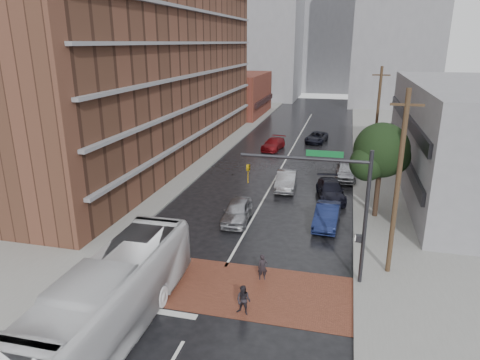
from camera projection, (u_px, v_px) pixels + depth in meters
The scene contains 24 objects.
ground at pixel (212, 291), 21.78m from camera, with size 160.00×160.00×0.00m, color black.
crosswalk at pixel (215, 285), 22.24m from camera, with size 14.00×5.00×0.02m, color brown.
sidewalk_west at pixel (181, 155), 47.49m from camera, with size 9.00×90.00×0.15m, color gray.
sidewalk_east at pixel (400, 170), 42.17m from camera, with size 9.00×90.00×0.15m, color gray.
apartment_block at pixel (149, 22), 42.86m from camera, with size 10.00×44.00×28.00m, color brown.
storefront_west at pixel (240, 94), 73.31m from camera, with size 8.00×16.00×7.00m, color brown.
building_east at pixel (477, 139), 35.04m from camera, with size 11.00×26.00×9.00m, color gray.
distant_tower_west at pixel (258, 23), 92.08m from camera, with size 18.00×16.00×32.00m, color gray.
distant_tower_east at pixel (399, 9), 79.45m from camera, with size 16.00×14.00×36.00m, color gray.
distant_tower_center at pixel (327, 42), 105.76m from camera, with size 12.00×10.00×24.00m, color gray.
street_tree at pixel (381, 154), 29.46m from camera, with size 4.20×4.10×6.90m.
signal_mast at pixel (337, 197), 21.28m from camera, with size 6.50×0.30×7.20m.
utility_pole_near at pixel (398, 184), 21.86m from camera, with size 1.60×0.26×10.00m.
utility_pole_far at pixel (377, 119), 40.31m from camera, with size 1.60×0.26×10.00m.
transit_bus at pixel (110, 299), 18.12m from camera, with size 2.83×12.11×3.37m, color silver.
pedestrian_a at pixel (263, 267), 22.63m from camera, with size 0.52×0.34×1.44m, color black.
pedestrian_b at pixel (244, 300), 19.70m from camera, with size 0.71×0.55×1.46m, color black.
car_travel_a at pixel (237, 211), 30.00m from camera, with size 1.79×4.44×1.51m, color #9C9DA4.
car_travel_b at pixel (286, 180), 36.68m from camera, with size 1.62×4.64×1.53m, color #999AA0.
car_travel_c at pixel (273, 144), 50.16m from camera, with size 1.89×4.65×1.35m, color maroon.
suv_travel at pixel (317, 137), 53.77m from camera, with size 2.17×4.72×1.31m, color black.
car_parked_near at pixel (327, 216), 29.28m from camera, with size 1.56×4.49×1.48m, color #141D47.
car_parked_mid at pixel (331, 190), 34.38m from camera, with size 2.01×4.95×1.44m, color black.
car_parked_far at pixel (346, 171), 39.22m from camera, with size 1.85×4.59×1.57m, color #A9ABB1.
Camera 1 is at (6.00, -18.07, 12.08)m, focal length 32.00 mm.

